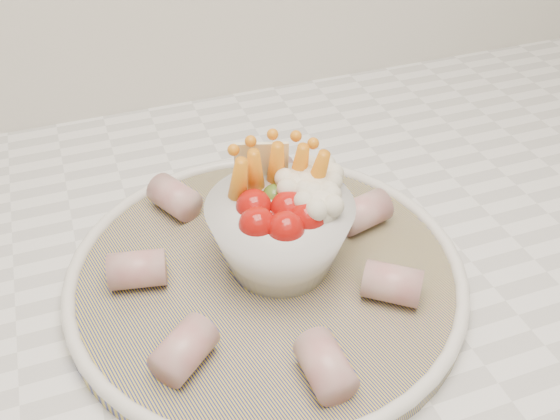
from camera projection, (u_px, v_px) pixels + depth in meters
name	position (u px, v px, depth m)	size (l,w,h in m)	color
serving_platter	(266.00, 273.00, 0.55)	(0.41, 0.41, 0.02)	navy
veggie_bowl	(283.00, 224.00, 0.53)	(0.12, 0.12, 0.11)	silver
cured_meat_rolls	(265.00, 257.00, 0.53)	(0.26, 0.28, 0.03)	#A24A4D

